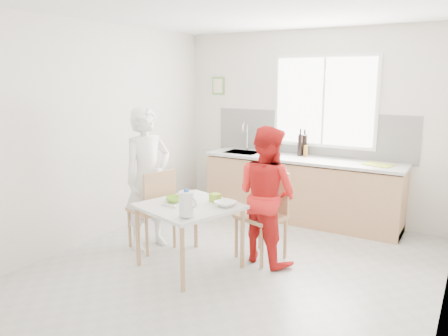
{
  "coord_description": "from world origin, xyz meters",
  "views": [
    {
      "loc": [
        2.14,
        -3.82,
        2.03
      ],
      "look_at": [
        -0.24,
        0.2,
        1.06
      ],
      "focal_mm": 35.0,
      "sensor_mm": 36.0,
      "label": 1
    }
  ],
  "objects_px": {
    "dining_table": "(189,211)",
    "milk_jug": "(187,203)",
    "bowl_white": "(226,204)",
    "wine_bottle_b": "(304,145)",
    "person_white": "(148,179)",
    "bowl_green": "(174,199)",
    "chair_far": "(266,210)",
    "wine_bottle_a": "(300,145)",
    "chair_left": "(154,206)",
    "person_red": "(267,195)"
  },
  "relations": [
    {
      "from": "person_white",
      "to": "bowl_green",
      "type": "height_order",
      "value": "person_white"
    },
    {
      "from": "bowl_white",
      "to": "wine_bottle_b",
      "type": "distance_m",
      "value": 2.19
    },
    {
      "from": "person_white",
      "to": "bowl_green",
      "type": "distance_m",
      "value": 0.61
    },
    {
      "from": "person_white",
      "to": "wine_bottle_b",
      "type": "height_order",
      "value": "person_white"
    },
    {
      "from": "wine_bottle_b",
      "to": "wine_bottle_a",
      "type": "bearing_deg",
      "value": -126.68
    },
    {
      "from": "person_red",
      "to": "milk_jug",
      "type": "bearing_deg",
      "value": 83.9
    },
    {
      "from": "wine_bottle_b",
      "to": "milk_jug",
      "type": "bearing_deg",
      "value": -93.94
    },
    {
      "from": "chair_far",
      "to": "bowl_green",
      "type": "xyz_separation_m",
      "value": [
        -0.78,
        -0.68,
        0.18
      ]
    },
    {
      "from": "bowl_green",
      "to": "bowl_white",
      "type": "distance_m",
      "value": 0.58
    },
    {
      "from": "dining_table",
      "to": "bowl_white",
      "type": "height_order",
      "value": "bowl_white"
    },
    {
      "from": "chair_far",
      "to": "bowl_green",
      "type": "distance_m",
      "value": 1.05
    },
    {
      "from": "dining_table",
      "to": "milk_jug",
      "type": "xyz_separation_m",
      "value": [
        0.23,
        -0.36,
        0.21
      ]
    },
    {
      "from": "chair_left",
      "to": "wine_bottle_a",
      "type": "height_order",
      "value": "wine_bottle_a"
    },
    {
      "from": "chair_far",
      "to": "person_red",
      "type": "relative_size",
      "value": 0.65
    },
    {
      "from": "chair_far",
      "to": "chair_left",
      "type": "bearing_deg",
      "value": -141.18
    },
    {
      "from": "dining_table",
      "to": "bowl_green",
      "type": "relative_size",
      "value": 6.19
    },
    {
      "from": "chair_left",
      "to": "person_red",
      "type": "bearing_deg",
      "value": 123.79
    },
    {
      "from": "person_white",
      "to": "bowl_green",
      "type": "relative_size",
      "value": 9.22
    },
    {
      "from": "person_white",
      "to": "bowl_white",
      "type": "height_order",
      "value": "person_white"
    },
    {
      "from": "person_red",
      "to": "milk_jug",
      "type": "relative_size",
      "value": 5.84
    },
    {
      "from": "dining_table",
      "to": "person_white",
      "type": "relative_size",
      "value": 0.67
    },
    {
      "from": "wine_bottle_a",
      "to": "chair_left",
      "type": "bearing_deg",
      "value": -116.23
    },
    {
      "from": "chair_left",
      "to": "bowl_white",
      "type": "height_order",
      "value": "chair_left"
    },
    {
      "from": "dining_table",
      "to": "wine_bottle_b",
      "type": "xyz_separation_m",
      "value": [
        0.41,
        2.32,
        0.44
      ]
    },
    {
      "from": "chair_left",
      "to": "wine_bottle_b",
      "type": "bearing_deg",
      "value": 170.52
    },
    {
      "from": "chair_far",
      "to": "wine_bottle_a",
      "type": "bearing_deg",
      "value": 114.61
    },
    {
      "from": "chair_far",
      "to": "wine_bottle_a",
      "type": "relative_size",
      "value": 3.11
    },
    {
      "from": "person_red",
      "to": "bowl_white",
      "type": "relative_size",
      "value": 7.11
    },
    {
      "from": "chair_far",
      "to": "wine_bottle_a",
      "type": "distance_m",
      "value": 1.67
    },
    {
      "from": "wine_bottle_b",
      "to": "chair_far",
      "type": "bearing_deg",
      "value": -84.23
    },
    {
      "from": "person_white",
      "to": "bowl_green",
      "type": "bearing_deg",
      "value": -94.78
    },
    {
      "from": "person_red",
      "to": "wine_bottle_b",
      "type": "bearing_deg",
      "value": -65.72
    },
    {
      "from": "person_white",
      "to": "wine_bottle_a",
      "type": "relative_size",
      "value": 5.32
    },
    {
      "from": "chair_far",
      "to": "person_red",
      "type": "height_order",
      "value": "person_red"
    },
    {
      "from": "wine_bottle_b",
      "to": "dining_table",
      "type": "bearing_deg",
      "value": -100.09
    },
    {
      "from": "bowl_white",
      "to": "milk_jug",
      "type": "distance_m",
      "value": 0.54
    },
    {
      "from": "milk_jug",
      "to": "wine_bottle_b",
      "type": "relative_size",
      "value": 0.87
    },
    {
      "from": "person_red",
      "to": "wine_bottle_b",
      "type": "xyz_separation_m",
      "value": [
        -0.22,
        1.73,
        0.31
      ]
    },
    {
      "from": "person_red",
      "to": "wine_bottle_a",
      "type": "distance_m",
      "value": 1.73
    },
    {
      "from": "dining_table",
      "to": "bowl_white",
      "type": "xyz_separation_m",
      "value": [
        0.36,
        0.15,
        0.1
      ]
    },
    {
      "from": "dining_table",
      "to": "person_white",
      "type": "xyz_separation_m",
      "value": [
        -0.76,
        0.23,
        0.22
      ]
    },
    {
      "from": "chair_far",
      "to": "milk_jug",
      "type": "bearing_deg",
      "value": -91.36
    },
    {
      "from": "person_red",
      "to": "wine_bottle_b",
      "type": "relative_size",
      "value": 5.1
    },
    {
      "from": "bowl_green",
      "to": "wine_bottle_b",
      "type": "xyz_separation_m",
      "value": [
        0.62,
        2.31,
        0.34
      ]
    },
    {
      "from": "chair_far",
      "to": "dining_table",
      "type": "bearing_deg",
      "value": -112.98
    },
    {
      "from": "chair_far",
      "to": "bowl_green",
      "type": "bearing_deg",
      "value": -122.14
    },
    {
      "from": "person_white",
      "to": "person_red",
      "type": "relative_size",
      "value": 1.11
    },
    {
      "from": "chair_left",
      "to": "bowl_white",
      "type": "relative_size",
      "value": 4.54
    },
    {
      "from": "dining_table",
      "to": "wine_bottle_a",
      "type": "xyz_separation_m",
      "value": [
        0.37,
        2.26,
        0.45
      ]
    },
    {
      "from": "dining_table",
      "to": "milk_jug",
      "type": "relative_size",
      "value": 4.36
    }
  ]
}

